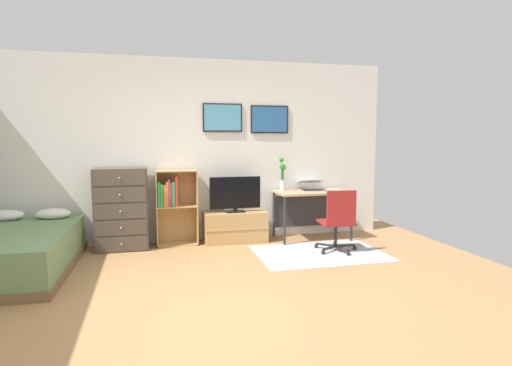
% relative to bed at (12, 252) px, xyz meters
% --- Properties ---
extents(ground_plane, '(7.20, 7.20, 0.00)m').
position_rel_bed_xyz_m(ground_plane, '(2.14, -1.35, -0.25)').
color(ground_plane, '#A87A4C').
extents(wall_back_with_posters, '(6.12, 0.09, 2.70)m').
position_rel_bed_xyz_m(wall_back_with_posters, '(2.15, 1.08, 1.11)').
color(wall_back_with_posters, silver).
rests_on(wall_back_with_posters, ground_plane).
extents(area_rug, '(1.70, 1.20, 0.01)m').
position_rel_bed_xyz_m(area_rug, '(3.76, -0.09, -0.25)').
color(area_rug, '#B2B7BC').
rests_on(area_rug, ground_plane).
extents(bed, '(1.36, 2.08, 0.62)m').
position_rel_bed_xyz_m(bed, '(0.00, 0.00, 0.00)').
color(bed, brown).
rests_on(bed, ground_plane).
extents(dresser, '(0.71, 0.46, 1.14)m').
position_rel_bed_xyz_m(dresser, '(1.17, 0.80, 0.32)').
color(dresser, '#4C4238').
rests_on(dresser, ground_plane).
extents(bookshelf, '(0.59, 0.30, 1.09)m').
position_rel_bed_xyz_m(bookshelf, '(1.88, 0.87, 0.38)').
color(bookshelf, tan).
rests_on(bookshelf, ground_plane).
extents(tv_stand, '(0.93, 0.41, 0.45)m').
position_rel_bed_xyz_m(tv_stand, '(2.78, 0.82, -0.02)').
color(tv_stand, tan).
rests_on(tv_stand, ground_plane).
extents(television, '(0.76, 0.16, 0.53)m').
position_rel_bed_xyz_m(television, '(2.78, 0.80, 0.46)').
color(television, black).
rests_on(television, tv_stand).
extents(desk, '(1.11, 0.61, 0.74)m').
position_rel_bed_xyz_m(desk, '(3.96, 0.79, 0.35)').
color(desk, tan).
rests_on(desk, ground_plane).
extents(office_chair, '(0.57, 0.58, 0.86)m').
position_rel_bed_xyz_m(office_chair, '(4.01, -0.10, 0.21)').
color(office_chair, '#232326').
rests_on(office_chair, ground_plane).
extents(laptop, '(0.39, 0.42, 0.16)m').
position_rel_bed_xyz_m(laptop, '(3.99, 0.82, 0.55)').
color(laptop, '#B7B7BC').
rests_on(laptop, desk).
extents(computer_mouse, '(0.06, 0.10, 0.03)m').
position_rel_bed_xyz_m(computer_mouse, '(4.25, 0.69, 0.51)').
color(computer_mouse, silver).
rests_on(computer_mouse, desk).
extents(bamboo_vase, '(0.11, 0.10, 0.51)m').
position_rel_bed_xyz_m(bamboo_vase, '(3.54, 0.88, 0.74)').
color(bamboo_vase, silver).
rests_on(bamboo_vase, desk).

